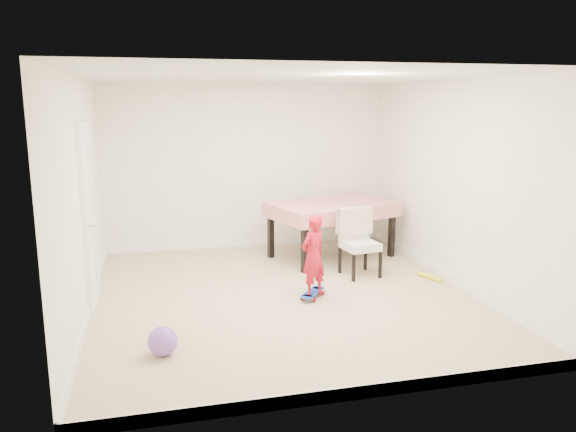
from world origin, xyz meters
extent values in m
plane|color=tan|center=(0.00, 0.00, 0.00)|extent=(5.00, 5.00, 0.00)
cube|color=silver|center=(0.00, 0.00, 2.58)|extent=(4.50, 5.00, 0.04)
cube|color=white|center=(0.00, 2.48, 1.30)|extent=(4.50, 0.04, 2.60)
cube|color=white|center=(0.00, -2.48, 1.30)|extent=(4.50, 0.04, 2.60)
cube|color=white|center=(-2.23, 0.00, 1.30)|extent=(0.04, 5.00, 2.60)
cube|color=white|center=(2.23, 0.00, 1.30)|extent=(0.04, 5.00, 2.60)
cube|color=white|center=(-2.22, 0.30, 1.02)|extent=(0.11, 0.94, 2.11)
cube|color=white|center=(0.00, 2.49, 0.06)|extent=(4.50, 0.02, 0.12)
cube|color=white|center=(0.00, -2.49, 0.06)|extent=(4.50, 0.02, 0.12)
cube|color=white|center=(-2.24, 0.00, 0.06)|extent=(0.02, 5.00, 0.12)
cube|color=white|center=(2.24, 0.00, 0.06)|extent=(0.02, 5.00, 0.12)
imported|color=red|center=(0.32, -0.17, 0.50)|extent=(0.43, 0.39, 0.99)
sphere|color=#7E54CB|center=(-1.48, -1.31, 0.14)|extent=(0.28, 0.28, 0.28)
cylinder|color=yellow|center=(2.04, 0.16, 0.03)|extent=(0.20, 0.40, 0.06)
camera|label=1|loc=(-1.51, -6.32, 2.33)|focal=35.00mm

